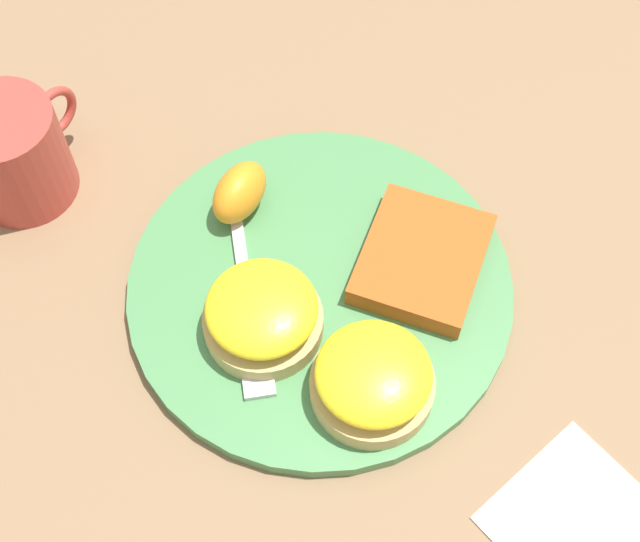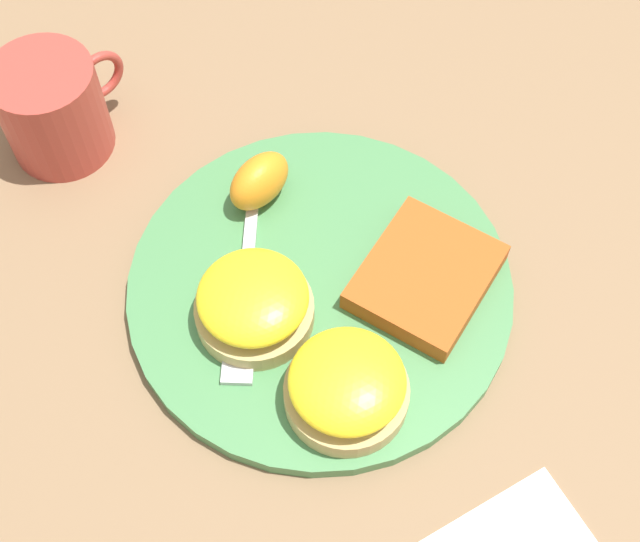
% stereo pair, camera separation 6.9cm
% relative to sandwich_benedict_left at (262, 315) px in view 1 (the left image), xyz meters
% --- Properties ---
extents(ground_plane, '(1.10, 1.10, 0.00)m').
position_rel_sandwich_benedict_left_xyz_m(ground_plane, '(0.06, -0.01, -0.04)').
color(ground_plane, '#846647').
extents(plate, '(0.31, 0.31, 0.01)m').
position_rel_sandwich_benedict_left_xyz_m(plate, '(0.06, -0.01, -0.03)').
color(plate, '#47844C').
rests_on(plate, ground_plane).
extents(sandwich_benedict_left, '(0.09, 0.09, 0.05)m').
position_rel_sandwich_benedict_left_xyz_m(sandwich_benedict_left, '(0.00, 0.00, 0.00)').
color(sandwich_benedict_left, tan).
rests_on(sandwich_benedict_left, plate).
extents(sandwich_benedict_right, '(0.09, 0.09, 0.05)m').
position_rel_sandwich_benedict_left_xyz_m(sandwich_benedict_right, '(0.01, -0.10, 0.00)').
color(sandwich_benedict_right, tan).
rests_on(sandwich_benedict_right, plate).
extents(hashbrown_patty, '(0.13, 0.12, 0.02)m').
position_rel_sandwich_benedict_left_xyz_m(hashbrown_patty, '(0.12, -0.07, -0.01)').
color(hashbrown_patty, '#AE501C').
rests_on(hashbrown_patty, plate).
extents(orange_wedge, '(0.06, 0.04, 0.04)m').
position_rel_sandwich_benedict_left_xyz_m(orange_wedge, '(0.08, 0.08, -0.00)').
color(orange_wedge, orange).
rests_on(orange_wedge, plate).
extents(fork, '(0.16, 0.16, 0.00)m').
position_rel_sandwich_benedict_left_xyz_m(fork, '(0.01, 0.03, -0.02)').
color(fork, silver).
rests_on(fork, plate).
extents(cup, '(0.12, 0.09, 0.09)m').
position_rel_sandwich_benedict_left_xyz_m(cup, '(-0.01, 0.26, 0.01)').
color(cup, '#B23D33').
rests_on(cup, ground_plane).
extents(napkin, '(0.13, 0.13, 0.00)m').
position_rel_sandwich_benedict_left_xyz_m(napkin, '(0.01, -0.27, -0.03)').
color(napkin, white).
rests_on(napkin, ground_plane).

